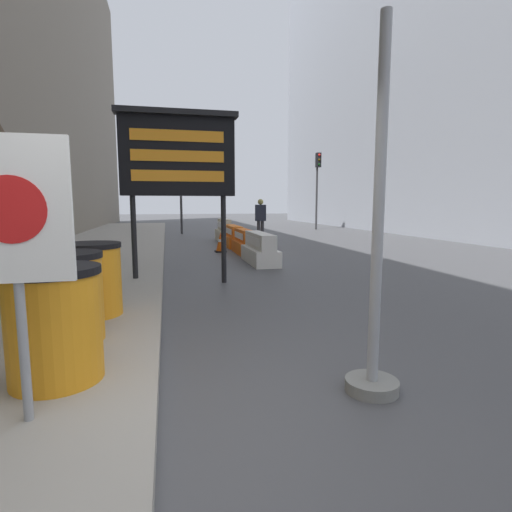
# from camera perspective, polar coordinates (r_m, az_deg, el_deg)

# --- Properties ---
(ground_plane) EXTENTS (120.00, 120.00, 0.00)m
(ground_plane) POSITION_cam_1_polar(r_m,az_deg,el_deg) (2.99, -13.95, -23.98)
(ground_plane) COLOR #474749
(bare_tree) EXTENTS (1.23, 1.31, 3.88)m
(bare_tree) POSITION_cam_1_polar(r_m,az_deg,el_deg) (11.59, -30.11, 8.79)
(bare_tree) COLOR #4C3D2D
(bare_tree) RESTS_ON sidewalk_left
(barrel_drum_foreground) EXTENTS (0.73, 0.73, 0.92)m
(barrel_drum_foreground) POSITION_cam_1_polar(r_m,az_deg,el_deg) (3.55, -26.83, -8.65)
(barrel_drum_foreground) COLOR orange
(barrel_drum_foreground) RESTS_ON sidewalk_left
(barrel_drum_middle) EXTENTS (0.73, 0.73, 0.92)m
(barrel_drum_middle) POSITION_cam_1_polar(r_m,az_deg,el_deg) (4.50, -25.43, -5.29)
(barrel_drum_middle) COLOR orange
(barrel_drum_middle) RESTS_ON sidewalk_left
(barrel_drum_back) EXTENTS (0.73, 0.73, 0.92)m
(barrel_drum_back) POSITION_cam_1_polar(r_m,az_deg,el_deg) (5.42, -22.34, -3.06)
(barrel_drum_back) COLOR orange
(barrel_drum_back) RESTS_ON sidewalk_left
(warning_sign) EXTENTS (0.68, 0.08, 1.81)m
(warning_sign) POSITION_cam_1_polar(r_m,az_deg,el_deg) (2.84, -31.38, 3.48)
(warning_sign) COLOR gray
(warning_sign) RESTS_ON sidewalk_left
(message_board) EXTENTS (2.23, 0.36, 3.25)m
(message_board) POSITION_cam_1_polar(r_m,az_deg,el_deg) (7.80, -11.09, 13.79)
(message_board) COLOR black
(message_board) RESTS_ON ground_plane
(jersey_barrier_white) EXTENTS (0.64, 2.02, 0.80)m
(jersey_barrier_white) POSITION_cam_1_polar(r_m,az_deg,el_deg) (10.48, 0.54, 0.89)
(jersey_barrier_white) COLOR silver
(jersey_barrier_white) RESTS_ON ground_plane
(jersey_barrier_orange_far) EXTENTS (0.55, 1.71, 0.76)m
(jersey_barrier_orange_far) POSITION_cam_1_polar(r_m,az_deg,el_deg) (12.61, -1.72, 1.91)
(jersey_barrier_orange_far) COLOR orange
(jersey_barrier_orange_far) RESTS_ON ground_plane
(jersey_barrier_orange_near) EXTENTS (0.62, 2.02, 0.77)m
(jersey_barrier_orange_near) POSITION_cam_1_polar(r_m,az_deg,el_deg) (14.67, -3.28, 2.70)
(jersey_barrier_orange_near) COLOR orange
(jersey_barrier_orange_near) RESTS_ON ground_plane
(jersey_barrier_cream) EXTENTS (0.60, 1.60, 0.91)m
(jersey_barrier_cream) POSITION_cam_1_polar(r_m,az_deg,el_deg) (16.94, -4.55, 3.55)
(jersey_barrier_cream) COLOR beige
(jersey_barrier_cream) RESTS_ON ground_plane
(traffic_cone_near) EXTENTS (0.36, 0.36, 0.65)m
(traffic_cone_near) POSITION_cam_1_polar(r_m,az_deg,el_deg) (12.98, -5.10, 1.97)
(traffic_cone_near) COLOR black
(traffic_cone_near) RESTS_ON ground_plane
(traffic_light_near_curb) EXTENTS (0.28, 0.45, 4.52)m
(traffic_light_near_curb) POSITION_cam_1_polar(r_m,az_deg,el_deg) (21.22, -10.74, 11.93)
(traffic_light_near_curb) COLOR #2D2D30
(traffic_light_near_curb) RESTS_ON ground_plane
(traffic_light_far_side) EXTENTS (0.28, 0.45, 4.57)m
(traffic_light_far_side) POSITION_cam_1_polar(r_m,az_deg,el_deg) (24.70, 8.80, 11.39)
(traffic_light_far_side) COLOR #2D2D30
(traffic_light_far_side) RESTS_ON ground_plane
(pedestrian_worker) EXTENTS (0.51, 0.37, 1.75)m
(pedestrian_worker) POSITION_cam_1_polar(r_m,az_deg,el_deg) (16.72, 0.66, 5.68)
(pedestrian_worker) COLOR #333338
(pedestrian_worker) RESTS_ON ground_plane
(steel_pole_right) EXTENTS (0.44, 0.44, 2.98)m
(steel_pole_right) POSITION_cam_1_polar(r_m,az_deg,el_deg) (3.37, 16.70, -4.63)
(steel_pole_right) COLOR gray
(steel_pole_right) RESTS_ON ground_plane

